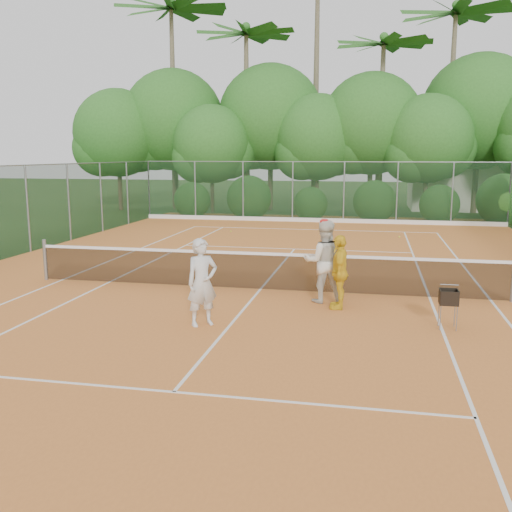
{
  "coord_description": "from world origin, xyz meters",
  "views": [
    {
      "loc": [
        2.7,
        -13.7,
        3.38
      ],
      "look_at": [
        0.14,
        -1.2,
        1.1
      ],
      "focal_mm": 40.0,
      "sensor_mm": 36.0,
      "label": 1
    }
  ],
  "objects_px": {
    "player_white": "(202,282)",
    "player_yellow": "(340,272)",
    "player_center_grp": "(324,261)",
    "ball_hopper": "(449,298)"
  },
  "relations": [
    {
      "from": "player_yellow",
      "to": "ball_hopper",
      "type": "height_order",
      "value": "player_yellow"
    },
    {
      "from": "player_center_grp",
      "to": "player_yellow",
      "type": "distance_m",
      "value": 0.64
    },
    {
      "from": "player_center_grp",
      "to": "player_white",
      "type": "bearing_deg",
      "value": -133.45
    },
    {
      "from": "ball_hopper",
      "to": "player_yellow",
      "type": "bearing_deg",
      "value": 159.46
    },
    {
      "from": "player_white",
      "to": "player_yellow",
      "type": "bearing_deg",
      "value": -4.37
    },
    {
      "from": "player_center_grp",
      "to": "player_yellow",
      "type": "bearing_deg",
      "value": -51.36
    },
    {
      "from": "player_center_grp",
      "to": "ball_hopper",
      "type": "xyz_separation_m",
      "value": [
        2.56,
        -1.57,
        -0.34
      ]
    },
    {
      "from": "player_white",
      "to": "player_yellow",
      "type": "xyz_separation_m",
      "value": [
        2.58,
        1.83,
        -0.05
      ]
    },
    {
      "from": "player_white",
      "to": "player_center_grp",
      "type": "xyz_separation_m",
      "value": [
        2.19,
        2.31,
        0.08
      ]
    },
    {
      "from": "player_white",
      "to": "player_center_grp",
      "type": "relative_size",
      "value": 0.9
    }
  ]
}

